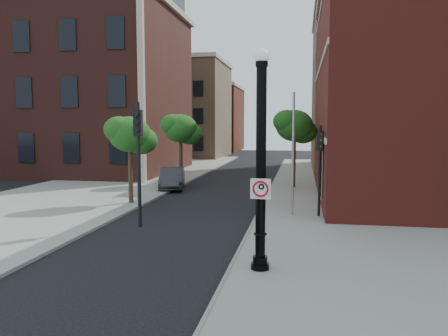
% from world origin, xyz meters
% --- Properties ---
extents(ground, '(120.00, 120.00, 0.00)m').
position_xyz_m(ground, '(0.00, 0.00, 0.00)').
color(ground, black).
rests_on(ground, ground).
extents(sidewalk_right, '(8.00, 60.00, 0.12)m').
position_xyz_m(sidewalk_right, '(6.00, 10.00, 0.06)').
color(sidewalk_right, gray).
rests_on(sidewalk_right, ground).
extents(sidewalk_left, '(10.00, 50.00, 0.12)m').
position_xyz_m(sidewalk_left, '(-9.00, 18.00, 0.06)').
color(sidewalk_left, gray).
rests_on(sidewalk_left, ground).
extents(curb_edge, '(0.10, 60.00, 0.14)m').
position_xyz_m(curb_edge, '(2.05, 10.00, 0.07)').
color(curb_edge, gray).
rests_on(curb_edge, ground).
extents(victorian_building, '(18.60, 14.60, 17.95)m').
position_xyz_m(victorian_building, '(-16.00, 23.97, 8.74)').
color(victorian_building, '#54261F').
rests_on(victorian_building, ground).
extents(bg_building_tan_a, '(12.00, 12.00, 12.00)m').
position_xyz_m(bg_building_tan_a, '(-12.00, 44.00, 6.00)').
color(bg_building_tan_a, '#9B7A55').
rests_on(bg_building_tan_a, ground).
extents(bg_building_red, '(12.00, 12.00, 10.00)m').
position_xyz_m(bg_building_red, '(-12.00, 58.00, 5.00)').
color(bg_building_red, maroon).
rests_on(bg_building_red, ground).
extents(bg_building_tan_b, '(22.00, 14.00, 14.00)m').
position_xyz_m(bg_building_tan_b, '(16.00, 30.00, 7.00)').
color(bg_building_tan_b, '#9B7A55').
rests_on(bg_building_tan_b, ground).
extents(lamppost, '(0.53, 0.53, 6.22)m').
position_xyz_m(lamppost, '(2.90, -0.13, 2.87)').
color(lamppost, black).
rests_on(lamppost, ground).
extents(no_parking_sign, '(0.57, 0.09, 0.57)m').
position_xyz_m(no_parking_sign, '(2.92, -0.29, 2.43)').
color(no_parking_sign, white).
rests_on(no_parking_sign, ground).
extents(parked_car, '(2.37, 4.42, 1.38)m').
position_xyz_m(parked_car, '(-4.30, 15.17, 0.69)').
color(parked_car, '#2B2B30').
rests_on(parked_car, ground).
extents(traffic_signal_left, '(0.34, 0.42, 5.09)m').
position_xyz_m(traffic_signal_left, '(-2.51, 4.65, 3.43)').
color(traffic_signal_left, black).
rests_on(traffic_signal_left, ground).
extents(traffic_signal_right, '(0.31, 0.36, 4.15)m').
position_xyz_m(traffic_signal_right, '(4.80, 7.49, 2.80)').
color(traffic_signal_right, black).
rests_on(traffic_signal_right, ground).
extents(utility_pole, '(0.11, 0.11, 5.62)m').
position_xyz_m(utility_pole, '(3.62, 7.63, 2.81)').
color(utility_pole, '#999999').
rests_on(utility_pole, ground).
extents(street_tree_a, '(2.56, 2.31, 4.61)m').
position_xyz_m(street_tree_a, '(-4.72, 9.28, 3.63)').
color(street_tree_a, '#342015').
rests_on(street_tree_a, ground).
extents(street_tree_b, '(2.72, 2.46, 4.91)m').
position_xyz_m(street_tree_b, '(-4.21, 17.10, 3.87)').
color(street_tree_b, '#342015').
rests_on(street_tree_b, ground).
extents(street_tree_c, '(2.86, 2.58, 5.15)m').
position_xyz_m(street_tree_c, '(3.54, 16.77, 4.06)').
color(street_tree_c, '#342015').
rests_on(street_tree_c, ground).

